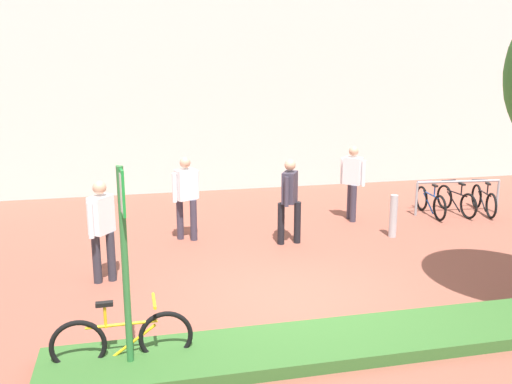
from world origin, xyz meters
TOP-DOWN VIEW (x-y plane):
  - ground_plane at (0.00, 0.00)m, footprint 60.00×60.00m
  - building_facade at (0.00, 8.28)m, footprint 28.00×1.20m
  - planter_strip at (-0.07, -1.56)m, footprint 7.00×1.10m
  - parking_sign_post at (-2.49, -1.56)m, footprint 0.09×0.36m
  - bike_at_sign at (-2.57, -1.39)m, footprint 1.68×0.42m
  - bike_rack_cluster at (5.21, 3.90)m, footprint 2.10×1.63m
  - bollard_steel at (2.90, 2.58)m, footprint 0.16×0.16m
  - person_casual_tan at (-1.31, 3.36)m, footprint 0.56×0.38m
  - person_shirt_white at (2.54, 3.97)m, footprint 0.45×0.47m
  - person_suited_dark at (0.67, 2.65)m, footprint 0.48×0.54m
  - person_shirt_blue at (-2.88, 1.41)m, footprint 0.43×0.50m

SIDE VIEW (x-z plane):
  - ground_plane at x=0.00m, z-range 0.00..0.00m
  - planter_strip at x=-0.07m, z-range 0.00..0.16m
  - bike_rack_cluster at x=5.21m, z-range -0.07..0.76m
  - bike_at_sign at x=-2.57m, z-range -0.08..0.78m
  - bollard_steel at x=2.90m, z-range 0.00..0.90m
  - person_casual_tan at x=-1.31m, z-range 0.12..1.84m
  - person_shirt_white at x=2.54m, z-range 0.12..1.84m
  - person_suited_dark at x=0.67m, z-range 0.12..1.84m
  - person_shirt_blue at x=-2.88m, z-range 0.12..1.84m
  - parking_sign_post at x=-2.49m, z-range 0.38..2.87m
  - building_facade at x=0.00m, z-range 0.00..10.00m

